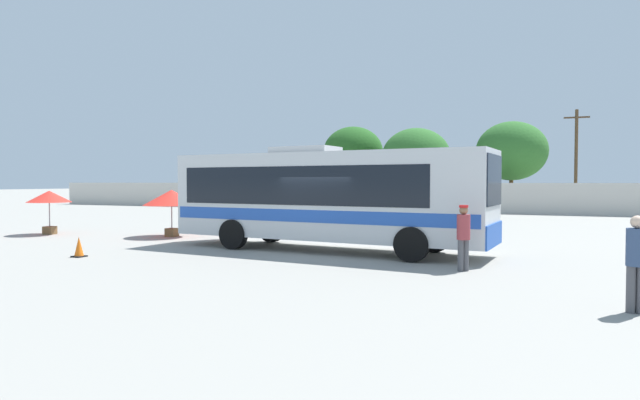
% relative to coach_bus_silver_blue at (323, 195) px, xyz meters
% --- Properties ---
extents(ground_plane, '(300.00, 300.00, 0.00)m').
position_rel_coach_bus_silver_blue_xyz_m(ground_plane, '(0.24, 9.59, -1.90)').
color(ground_plane, gray).
extents(perimeter_wall, '(80.00, 0.30, 2.27)m').
position_rel_coach_bus_silver_blue_xyz_m(perimeter_wall, '(0.24, 24.73, -0.76)').
color(perimeter_wall, beige).
rests_on(perimeter_wall, ground_plane).
extents(coach_bus_silver_blue, '(11.23, 3.41, 3.56)m').
position_rel_coach_bus_silver_blue_xyz_m(coach_bus_silver_blue, '(0.00, 0.00, 0.00)').
color(coach_bus_silver_blue, silver).
rests_on(coach_bus_silver_blue, ground_plane).
extents(attendant_by_bus_door, '(0.49, 0.49, 1.74)m').
position_rel_coach_bus_silver_blue_xyz_m(attendant_by_bus_door, '(5.05, -2.50, -0.91)').
color(attendant_by_bus_door, '#4C4C51').
rests_on(attendant_by_bus_door, ground_plane).
extents(passenger_waiting_on_apron, '(0.36, 0.36, 1.75)m').
position_rel_coach_bus_silver_blue_xyz_m(passenger_waiting_on_apron, '(8.54, -5.87, -0.91)').
color(passenger_waiting_on_apron, '#4C4C51').
rests_on(passenger_waiting_on_apron, ground_plane).
extents(vendor_umbrella_near_gate_red, '(1.89, 1.89, 1.96)m').
position_rel_coach_bus_silver_blue_xyz_m(vendor_umbrella_near_gate_red, '(-13.41, 0.24, -0.26)').
color(vendor_umbrella_near_gate_red, gray).
rests_on(vendor_umbrella_near_gate_red, ground_plane).
extents(vendor_umbrella_secondary_red, '(2.40, 2.40, 2.01)m').
position_rel_coach_bus_silver_blue_xyz_m(vendor_umbrella_secondary_red, '(-7.74, 1.61, -0.25)').
color(vendor_umbrella_secondary_red, gray).
rests_on(vendor_umbrella_secondary_red, ground_plane).
extents(parked_car_leftmost_maroon, '(4.36, 2.03, 1.41)m').
position_rel_coach_bus_silver_blue_xyz_m(parked_car_leftmost_maroon, '(-13.74, 20.60, -1.15)').
color(parked_car_leftmost_maroon, maroon).
rests_on(parked_car_leftmost_maroon, ground_plane).
extents(parked_car_second_maroon, '(4.35, 2.11, 1.43)m').
position_rel_coach_bus_silver_blue_xyz_m(parked_car_second_maroon, '(-8.09, 20.79, -1.14)').
color(parked_car_second_maroon, maroon).
rests_on(parked_car_second_maroon, ground_plane).
extents(utility_pole_near, '(1.80, 0.24, 7.84)m').
position_rel_coach_bus_silver_blue_xyz_m(utility_pole_near, '(9.02, 28.02, 2.20)').
color(utility_pole_near, '#4C3823').
rests_on(utility_pole_near, ground_plane).
extents(roadside_tree_left, '(3.46, 3.46, 5.85)m').
position_rel_coach_bus_silver_blue_xyz_m(roadside_tree_left, '(-17.48, 31.29, 2.46)').
color(roadside_tree_left, brown).
rests_on(roadside_tree_left, ground_plane).
extents(roadside_tree_midleft, '(5.66, 5.66, 7.60)m').
position_rel_coach_bus_silver_blue_xyz_m(roadside_tree_midleft, '(-9.99, 30.95, 3.29)').
color(roadside_tree_midleft, brown).
rests_on(roadside_tree_midleft, ground_plane).
extents(roadside_tree_midright, '(5.95, 5.95, 7.04)m').
position_rel_coach_bus_silver_blue_xyz_m(roadside_tree_midright, '(-3.54, 29.16, 2.61)').
color(roadside_tree_midright, brown).
rests_on(roadside_tree_midright, ground_plane).
extents(roadside_tree_right, '(5.60, 5.60, 7.23)m').
position_rel_coach_bus_silver_blue_xyz_m(roadside_tree_right, '(4.35, 28.82, 2.94)').
color(roadside_tree_right, brown).
rests_on(roadside_tree_right, ground_plane).
extents(traffic_cone_on_apron, '(0.36, 0.36, 0.64)m').
position_rel_coach_bus_silver_blue_xyz_m(traffic_cone_on_apron, '(-6.38, -4.54, -1.59)').
color(traffic_cone_on_apron, black).
rests_on(traffic_cone_on_apron, ground_plane).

